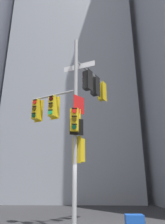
% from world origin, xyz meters
% --- Properties ---
extents(building_mid_block, '(15.36, 15.36, 31.57)m').
position_xyz_m(building_mid_block, '(-2.04, 20.54, 15.78)').
color(building_mid_block, '#9399A3').
rests_on(building_mid_block, ground).
extents(signal_pole_assembly, '(3.85, 3.22, 8.65)m').
position_xyz_m(signal_pole_assembly, '(-0.03, 0.68, 5.24)').
color(signal_pole_assembly, '#9EA0A3').
rests_on(signal_pole_assembly, ground).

